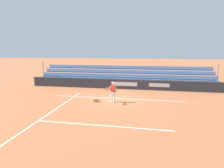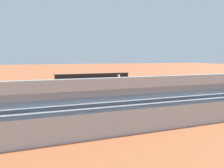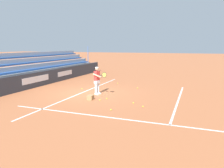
{
  "view_description": "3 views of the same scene",
  "coord_description": "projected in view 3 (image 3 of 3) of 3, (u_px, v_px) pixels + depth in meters",
  "views": [
    {
      "loc": [
        -2.25,
        14.87,
        4.35
      ],
      "look_at": [
        0.35,
        0.16,
        1.47
      ],
      "focal_mm": 28.0,
      "sensor_mm": 36.0,
      "label": 1
    },
    {
      "loc": [
        -4.91,
        -14.04,
        3.23
      ],
      "look_at": [
        -0.07,
        1.79,
        0.73
      ],
      "focal_mm": 28.0,
      "sensor_mm": 36.0,
      "label": 2
    },
    {
      "loc": [
        12.37,
        6.29,
        3.01
      ],
      "look_at": [
        0.28,
        1.64,
        0.73
      ],
      "focal_mm": 35.0,
      "sensor_mm": 36.0,
      "label": 3
    }
  ],
  "objects": [
    {
      "name": "court_sideline_white",
      "position": [
        132.0,
        120.0,
        8.93
      ],
      "size": [
        0.1,
        12.0,
        0.01
      ],
      "primitive_type": "cube",
      "color": "white",
      "rests_on": "ground"
    },
    {
      "name": "tennis_ball_on_baseline",
      "position": [
        133.0,
        103.0,
        11.52
      ],
      "size": [
        0.07,
        0.07,
        0.07
      ],
      "primitive_type": "sphere",
      "color": "#CCE533",
      "rests_on": "ground"
    },
    {
      "name": "ball_box_cardboard",
      "position": [
        90.0,
        97.0,
        12.32
      ],
      "size": [
        0.42,
        0.32,
        0.26
      ],
      "primitive_type": "cube",
      "rotation": [
        0.0,
        0.0,
        0.06
      ],
      "color": "#A87F51",
      "rests_on": "ground"
    },
    {
      "name": "tennis_ball_near_player",
      "position": [
        137.0,
        88.0,
        15.54
      ],
      "size": [
        0.07,
        0.07,
        0.07
      ],
      "primitive_type": "sphere",
      "color": "#CCE533",
      "rests_on": "ground"
    },
    {
      "name": "back_wall_sponsor_board",
      "position": [
        32.0,
        80.0,
        15.66
      ],
      "size": [
        22.02,
        0.25,
        1.1
      ],
      "color": "#2D333D",
      "rests_on": "ground"
    },
    {
      "name": "tennis_ball_midcourt",
      "position": [
        118.0,
        83.0,
        17.6
      ],
      "size": [
        0.07,
        0.07,
        0.07
      ],
      "primitive_type": "sphere",
      "color": "#CCE533",
      "rests_on": "ground"
    },
    {
      "name": "ground_plane",
      "position": [
        90.0,
        93.0,
        14.12
      ],
      "size": [
        160.0,
        160.0,
        0.0
      ],
      "primitive_type": "plane",
      "color": "#B7663D"
    },
    {
      "name": "tennis_ball_toward_net",
      "position": [
        107.0,
        99.0,
        12.46
      ],
      "size": [
        0.07,
        0.07,
        0.07
      ],
      "primitive_type": "sphere",
      "color": "#CCE533",
      "rests_on": "ground"
    },
    {
      "name": "tennis_ball_stray_back",
      "position": [
        100.0,
        100.0,
        12.14
      ],
      "size": [
        0.07,
        0.07,
        0.07
      ],
      "primitive_type": "sphere",
      "color": "#CCE533",
      "rests_on": "ground"
    },
    {
      "name": "tennis_ball_by_box",
      "position": [
        82.0,
        89.0,
        15.34
      ],
      "size": [
        0.07,
        0.07,
        0.07
      ],
      "primitive_type": "sphere",
      "color": "#CCE533",
      "rests_on": "ground"
    },
    {
      "name": "bleacher_stand",
      "position": [
        12.0,
        77.0,
        16.27
      ],
      "size": [
        20.92,
        2.4,
        2.95
      ],
      "color": "#9EA3A8",
      "rests_on": "ground"
    },
    {
      "name": "tennis_ball_far_right",
      "position": [
        143.0,
        106.0,
        10.85
      ],
      "size": [
        0.07,
        0.07,
        0.07
      ],
      "primitive_type": "sphere",
      "color": "#CCE533",
      "rests_on": "ground"
    },
    {
      "name": "court_service_line_white",
      "position": [
        178.0,
        100.0,
        12.18
      ],
      "size": [
        8.22,
        0.1,
        0.01
      ],
      "primitive_type": "cube",
      "color": "white",
      "rests_on": "ground"
    },
    {
      "name": "court_baseline_white",
      "position": [
        83.0,
        92.0,
        14.29
      ],
      "size": [
        12.0,
        0.1,
        0.01
      ],
      "primitive_type": "cube",
      "color": "white",
      "rests_on": "ground"
    },
    {
      "name": "tennis_ball_far_left",
      "position": [
        111.0,
        110.0,
        10.29
      ],
      "size": [
        0.07,
        0.07,
        0.07
      ],
      "primitive_type": "sphere",
      "color": "#CCE533",
      "rests_on": "ground"
    },
    {
      "name": "tennis_player",
      "position": [
        97.0,
        80.0,
        13.55
      ],
      "size": [
        0.71,
        0.96,
        1.71
      ],
      "color": "silver",
      "rests_on": "ground"
    }
  ]
}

